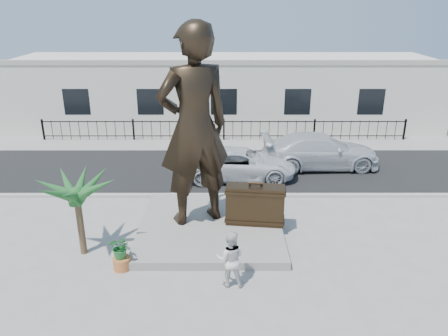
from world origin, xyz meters
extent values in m
plane|color=#9E9991|center=(0.00, 0.00, 0.00)|extent=(100.00, 100.00, 0.00)
cube|color=black|center=(0.00, 8.00, 0.01)|extent=(40.00, 7.00, 0.01)
cube|color=#A5A399|center=(0.00, 4.50, 0.06)|extent=(40.00, 0.25, 0.12)
cube|color=#9E9991|center=(0.00, 12.00, 0.01)|extent=(40.00, 2.50, 0.02)
cube|color=gray|center=(-0.50, 1.50, 0.15)|extent=(5.20, 5.20, 0.30)
cube|color=black|center=(0.00, 12.80, 0.60)|extent=(22.00, 0.10, 1.20)
cube|color=silver|center=(0.00, 17.00, 2.20)|extent=(28.00, 7.00, 4.40)
imported|color=black|center=(-1.05, 1.88, 3.88)|extent=(3.08, 2.63, 7.15)
cube|color=#2E2113|center=(1.13, 1.55, 1.04)|extent=(2.16, 0.91, 1.48)
imported|color=silver|center=(0.18, -1.77, 0.89)|extent=(0.90, 0.72, 1.78)
imported|color=silver|center=(0.82, 6.66, 0.73)|extent=(5.23, 2.46, 1.44)
imported|color=silver|center=(4.87, 8.13, 0.87)|extent=(6.03, 2.71, 1.72)
imported|color=orange|center=(-1.59, 11.76, 0.83)|extent=(1.07, 0.65, 1.62)
cylinder|color=#BA6631|center=(-3.24, -0.96, 0.20)|extent=(0.56, 0.56, 0.40)
imported|color=#226B2B|center=(-3.24, -0.96, 0.78)|extent=(0.85, 0.81, 0.75)
camera|label=1|loc=(-0.01, -12.78, 7.99)|focal=35.00mm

